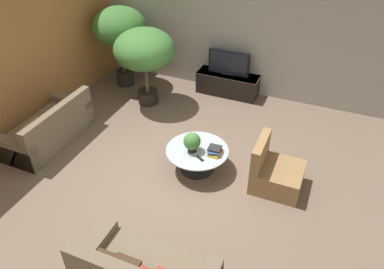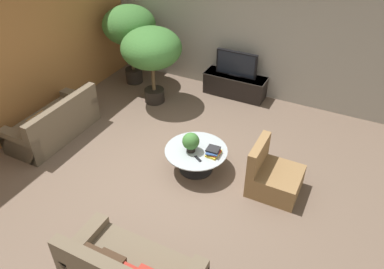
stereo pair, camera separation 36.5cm
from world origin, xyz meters
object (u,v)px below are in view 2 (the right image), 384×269
object	(u,v)px
media_console	(235,85)
couch_by_wall	(55,124)
potted_palm_corner	(151,50)
potted_palm_tall	(129,27)
potted_plant_tabletop	(191,142)
coffee_table	(196,156)
armchair_wicker	(272,177)
television	(236,64)

from	to	relation	value
media_console	couch_by_wall	world-z (taller)	couch_by_wall
potted_palm_corner	media_console	bearing A→B (deg)	35.61
potted_palm_tall	potted_plant_tabletop	distance (m)	3.70
media_console	coffee_table	world-z (taller)	media_console
armchair_wicker	potted_plant_tabletop	bearing A→B (deg)	96.83
media_console	couch_by_wall	distance (m)	4.04
television	coffee_table	bearing A→B (deg)	-82.40
armchair_wicker	coffee_table	bearing A→B (deg)	94.63
armchair_wicker	potted_palm_corner	xyz separation A→B (m)	(-3.23, 1.58, 0.97)
television	armchair_wicker	size ratio (longest dim) A/B	1.10
media_console	potted_palm_corner	xyz separation A→B (m)	(-1.52, -1.09, 0.98)
television	armchair_wicker	bearing A→B (deg)	-57.35
couch_by_wall	potted_palm_tall	world-z (taller)	potted_palm_tall
potted_palm_tall	potted_palm_corner	world-z (taller)	potted_palm_tall
television	couch_by_wall	size ratio (longest dim) A/B	0.52
television	media_console	bearing A→B (deg)	90.00
media_console	potted_palm_tall	size ratio (longest dim) A/B	0.77
media_console	armchair_wicker	size ratio (longest dim) A/B	1.68
coffee_table	potted_palm_tall	size ratio (longest dim) A/B	0.58
television	potted_palm_corner	world-z (taller)	potted_palm_corner
couch_by_wall	potted_palm_corner	world-z (taller)	potted_palm_corner
potted_plant_tabletop	media_console	bearing A→B (deg)	96.03
coffee_table	armchair_wicker	bearing A→B (deg)	4.63
potted_palm_tall	potted_palm_corner	xyz separation A→B (m)	(0.94, -0.58, -0.15)
television	potted_plant_tabletop	distance (m)	2.86
coffee_table	potted_palm_tall	xyz separation A→B (m)	(-2.84, 2.27, 1.09)
potted_plant_tabletop	potted_palm_corner	bearing A→B (deg)	136.16
coffee_table	potted_palm_corner	world-z (taller)	potted_palm_corner
media_console	potted_palm_tall	bearing A→B (deg)	-168.31
potted_palm_tall	armchair_wicker	bearing A→B (deg)	-27.35
coffee_table	potted_palm_corner	bearing A→B (deg)	138.26
coffee_table	potted_palm_tall	bearing A→B (deg)	141.34
television	coffee_table	size ratio (longest dim) A/B	0.87
media_console	television	world-z (taller)	television
potted_palm_tall	couch_by_wall	bearing A→B (deg)	-91.81
armchair_wicker	television	bearing A→B (deg)	32.65
media_console	television	size ratio (longest dim) A/B	1.53
couch_by_wall	potted_palm_corner	size ratio (longest dim) A/B	1.05
couch_by_wall	potted_palm_corner	bearing A→B (deg)	153.34
potted_palm_tall	coffee_table	bearing A→B (deg)	-38.66
coffee_table	couch_by_wall	world-z (taller)	couch_by_wall
potted_palm_tall	potted_plant_tabletop	world-z (taller)	potted_palm_tall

